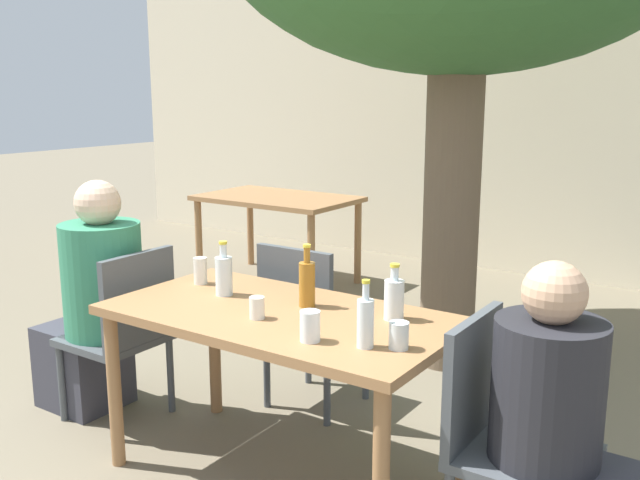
{
  "coord_description": "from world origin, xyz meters",
  "views": [
    {
      "loc": [
        1.72,
        -2.23,
        1.66
      ],
      "look_at": [
        0.0,
        0.3,
        1.0
      ],
      "focal_mm": 40.0,
      "sensor_mm": 36.0,
      "label": 1
    }
  ],
  "objects_px": {
    "patio_chair_0": "(125,327)",
    "water_bottle_1": "(365,321)",
    "drinking_glass_2": "(399,335)",
    "drinking_glass_3": "(257,308)",
    "patio_chair_2": "(307,318)",
    "person_seated_0": "(95,308)",
    "drinking_glass_1": "(310,326)",
    "patio_chair_1": "(501,430)",
    "person_seated_1": "(570,447)",
    "water_bottle_2": "(394,298)",
    "drinking_glass_0": "(200,271)",
    "dining_table_front": "(280,332)",
    "amber_bottle_3": "(307,283)",
    "dining_table_back": "(277,207)",
    "water_bottle_0": "(224,274)"
  },
  "relations": [
    {
      "from": "person_seated_0",
      "to": "drinking_glass_1",
      "type": "height_order",
      "value": "person_seated_0"
    },
    {
      "from": "person_seated_0",
      "to": "drinking_glass_0",
      "type": "distance_m",
      "value": 0.68
    },
    {
      "from": "water_bottle_1",
      "to": "drinking_glass_2",
      "type": "bearing_deg",
      "value": 27.56
    },
    {
      "from": "person_seated_0",
      "to": "water_bottle_1",
      "type": "relative_size",
      "value": 4.89
    },
    {
      "from": "dining_table_front",
      "to": "patio_chair_1",
      "type": "distance_m",
      "value": 0.98
    },
    {
      "from": "patio_chair_0",
      "to": "patio_chair_2",
      "type": "bearing_deg",
      "value": 132.56
    },
    {
      "from": "person_seated_1",
      "to": "amber_bottle_3",
      "type": "xyz_separation_m",
      "value": [
        -1.15,
        0.13,
        0.35
      ]
    },
    {
      "from": "person_seated_0",
      "to": "drinking_glass_0",
      "type": "xyz_separation_m",
      "value": [
        0.62,
        0.13,
        0.26
      ]
    },
    {
      "from": "dining_table_front",
      "to": "person_seated_0",
      "type": "distance_m",
      "value": 1.19
    },
    {
      "from": "patio_chair_2",
      "to": "dining_table_back",
      "type": "bearing_deg",
      "value": -49.07
    },
    {
      "from": "drinking_glass_1",
      "to": "drinking_glass_3",
      "type": "xyz_separation_m",
      "value": [
        -0.33,
        0.09,
        -0.01
      ]
    },
    {
      "from": "patio_chair_1",
      "to": "water_bottle_1",
      "type": "distance_m",
      "value": 0.6
    },
    {
      "from": "amber_bottle_3",
      "to": "drinking_glass_1",
      "type": "xyz_separation_m",
      "value": [
        0.25,
        -0.34,
        -0.05
      ]
    },
    {
      "from": "patio_chair_0",
      "to": "person_seated_0",
      "type": "relative_size",
      "value": 0.73
    },
    {
      "from": "person_seated_1",
      "to": "water_bottle_1",
      "type": "relative_size",
      "value": 4.49
    },
    {
      "from": "patio_chair_1",
      "to": "drinking_glass_3",
      "type": "xyz_separation_m",
      "value": [
        -0.98,
        -0.12,
        0.3
      ]
    },
    {
      "from": "dining_table_front",
      "to": "water_bottle_0",
      "type": "relative_size",
      "value": 5.96
    },
    {
      "from": "drinking_glass_3",
      "to": "dining_table_front",
      "type": "bearing_deg",
      "value": 79.71
    },
    {
      "from": "patio_chair_0",
      "to": "amber_bottle_3",
      "type": "height_order",
      "value": "amber_bottle_3"
    },
    {
      "from": "person_seated_1",
      "to": "water_bottle_1",
      "type": "bearing_deg",
      "value": 102.52
    },
    {
      "from": "water_bottle_0",
      "to": "drinking_glass_0",
      "type": "height_order",
      "value": "water_bottle_0"
    },
    {
      "from": "drinking_glass_1",
      "to": "drinking_glass_3",
      "type": "height_order",
      "value": "drinking_glass_1"
    },
    {
      "from": "patio_chair_2",
      "to": "water_bottle_2",
      "type": "height_order",
      "value": "water_bottle_2"
    },
    {
      "from": "patio_chair_2",
      "to": "person_seated_0",
      "type": "distance_m",
      "value": 1.09
    },
    {
      "from": "water_bottle_1",
      "to": "person_seated_0",
      "type": "bearing_deg",
      "value": 174.78
    },
    {
      "from": "person_seated_1",
      "to": "water_bottle_2",
      "type": "xyz_separation_m",
      "value": [
        -0.76,
        0.18,
        0.34
      ]
    },
    {
      "from": "dining_table_back",
      "to": "water_bottle_2",
      "type": "relative_size",
      "value": 5.73
    },
    {
      "from": "water_bottle_2",
      "to": "drinking_glass_0",
      "type": "bearing_deg",
      "value": -177.47
    },
    {
      "from": "dining_table_back",
      "to": "patio_chair_2",
      "type": "relative_size",
      "value": 1.48
    },
    {
      "from": "water_bottle_1",
      "to": "amber_bottle_3",
      "type": "distance_m",
      "value": 0.53
    },
    {
      "from": "person_seated_1",
      "to": "amber_bottle_3",
      "type": "distance_m",
      "value": 1.21
    },
    {
      "from": "water_bottle_1",
      "to": "patio_chair_1",
      "type": "bearing_deg",
      "value": 18.55
    },
    {
      "from": "patio_chair_1",
      "to": "drinking_glass_2",
      "type": "distance_m",
      "value": 0.48
    },
    {
      "from": "dining_table_front",
      "to": "amber_bottle_3",
      "type": "xyz_separation_m",
      "value": [
        0.05,
        0.13,
        0.19
      ]
    },
    {
      "from": "dining_table_back",
      "to": "person_seated_1",
      "type": "xyz_separation_m",
      "value": [
        3.14,
        -2.52,
        -0.16
      ]
    },
    {
      "from": "patio_chair_1",
      "to": "water_bottle_2",
      "type": "distance_m",
      "value": 0.65
    },
    {
      "from": "person_seated_1",
      "to": "water_bottle_0",
      "type": "bearing_deg",
      "value": 87.89
    },
    {
      "from": "dining_table_front",
      "to": "dining_table_back",
      "type": "distance_m",
      "value": 3.19
    },
    {
      "from": "patio_chair_0",
      "to": "water_bottle_1",
      "type": "bearing_deg",
      "value": 83.99
    },
    {
      "from": "person_seated_0",
      "to": "person_seated_1",
      "type": "height_order",
      "value": "person_seated_0"
    },
    {
      "from": "drinking_glass_2",
      "to": "drinking_glass_3",
      "type": "bearing_deg",
      "value": -178.28
    },
    {
      "from": "patio_chair_1",
      "to": "drinking_glass_2",
      "type": "xyz_separation_m",
      "value": [
        -0.35,
        -0.1,
        0.3
      ]
    },
    {
      "from": "patio_chair_2",
      "to": "drinking_glass_2",
      "type": "relative_size",
      "value": 9.06
    },
    {
      "from": "dining_table_back",
      "to": "patio_chair_2",
      "type": "xyz_separation_m",
      "value": [
        1.65,
        -1.91,
        -0.16
      ]
    },
    {
      "from": "patio_chair_2",
      "to": "water_bottle_0",
      "type": "bearing_deg",
      "value": 83.92
    },
    {
      "from": "patio_chair_1",
      "to": "dining_table_front",
      "type": "bearing_deg",
      "value": 90.0
    },
    {
      "from": "drinking_glass_0",
      "to": "drinking_glass_3",
      "type": "distance_m",
      "value": 0.6
    },
    {
      "from": "water_bottle_1",
      "to": "drinking_glass_1",
      "type": "relative_size",
      "value": 2.18
    },
    {
      "from": "person_seated_1",
      "to": "water_bottle_1",
      "type": "height_order",
      "value": "person_seated_1"
    },
    {
      "from": "dining_table_back",
      "to": "amber_bottle_3",
      "type": "xyz_separation_m",
      "value": [
        2.0,
        -2.4,
        0.2
      ]
    }
  ]
}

